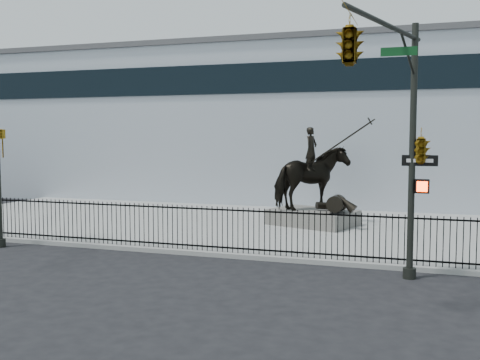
% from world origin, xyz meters
% --- Properties ---
extents(ground, '(120.00, 120.00, 0.00)m').
position_xyz_m(ground, '(0.00, 0.00, 0.00)').
color(ground, black).
rests_on(ground, ground).
extents(plaza, '(30.00, 12.00, 0.15)m').
position_xyz_m(plaza, '(0.00, 7.00, 0.07)').
color(plaza, '#999996').
rests_on(plaza, ground).
extents(building, '(44.00, 14.00, 9.00)m').
position_xyz_m(building, '(0.00, 20.00, 4.50)').
color(building, '#B6BDC6').
rests_on(building, ground).
extents(picket_fence, '(22.10, 0.10, 1.50)m').
position_xyz_m(picket_fence, '(0.00, 1.25, 0.90)').
color(picket_fence, black).
rests_on(picket_fence, plaza).
extents(statue_plinth, '(4.01, 3.36, 0.64)m').
position_xyz_m(statue_plinth, '(2.82, 7.69, 0.47)').
color(statue_plinth, '#55524D').
rests_on(statue_plinth, plaza).
extents(equestrian_statue, '(4.16, 3.33, 3.72)m').
position_xyz_m(equestrian_statue, '(2.89, 7.67, 2.14)').
color(equestrian_statue, black).
rests_on(equestrian_statue, statue_plinth).
extents(traffic_signal_right, '(2.17, 6.86, 7.00)m').
position_xyz_m(traffic_signal_right, '(6.47, -2.00, 4.85)').
color(traffic_signal_right, black).
rests_on(traffic_signal_right, ground).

